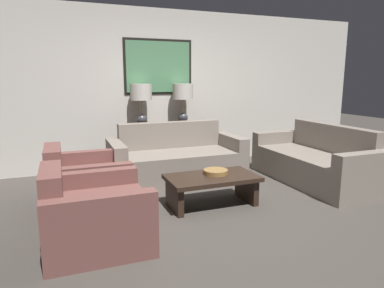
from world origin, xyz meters
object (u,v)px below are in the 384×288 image
table_lamp_right (183,95)px  couch_by_back_wall (176,160)px  decorative_bowl (216,172)px  console_table (163,146)px  armchair_near_camera (94,216)px  coffee_table (212,184)px  table_lamp_left (141,96)px  armchair_near_back_wall (85,184)px  couch_by_side (316,163)px

table_lamp_right → couch_by_back_wall: size_ratio=0.34×
decorative_bowl → couch_by_back_wall: bearing=95.7°
console_table → armchair_near_camera: (-1.38, -2.43, -0.10)m
coffee_table → armchair_near_camera: 1.51m
table_lamp_left → couch_by_back_wall: bearing=-62.7°
armchair_near_back_wall → couch_by_side: bearing=-3.0°
console_table → armchair_near_back_wall: (-1.38, -1.41, -0.10)m
decorative_bowl → armchair_near_back_wall: 1.56m
table_lamp_left → armchair_near_camera: 2.80m
armchair_near_back_wall → table_lamp_left: bearing=54.2°
decorative_bowl → armchair_near_camera: 1.60m
coffee_table → decorative_bowl: size_ratio=3.63×
console_table → armchair_near_back_wall: size_ratio=1.36×
console_table → table_lamp_right: (0.36, 0.00, 0.86)m
table_lamp_left → console_table: bearing=0.0°
table_lamp_right → armchair_near_back_wall: table_lamp_right is taller
console_table → couch_by_side: size_ratio=0.64×
couch_by_back_wall → couch_by_side: (1.87, -0.89, 0.00)m
couch_by_side → decorative_bowl: bearing=-170.9°
couch_by_side → decorative_bowl: size_ratio=6.67×
couch_by_side → armchair_near_back_wall: 3.25m
coffee_table → armchair_near_back_wall: bearing=160.2°
couch_by_side → armchair_near_back_wall: size_ratio=2.11×
decorative_bowl → couch_by_side: bearing=9.1°
table_lamp_right → coffee_table: table_lamp_right is taller
console_table → table_lamp_left: size_ratio=1.87×
table_lamp_left → armchair_near_camera: (-1.02, -2.43, -0.95)m
armchair_near_back_wall → console_table: bearing=45.7°
console_table → armchair_near_back_wall: bearing=-134.3°
couch_by_back_wall → armchair_near_back_wall: bearing=-152.5°
table_lamp_left → armchair_near_back_wall: table_lamp_left is taller
armchair_near_camera → console_table: bearing=60.5°
armchair_near_back_wall → coffee_table: bearing=-19.8°
table_lamp_right → armchair_near_back_wall: (-1.73, -1.41, -0.95)m
couch_by_side → decorative_bowl: 1.78m
couch_by_back_wall → armchair_near_camera: bearing=-128.4°
decorative_bowl → armchair_near_back_wall: (-1.49, 0.45, -0.12)m
table_lamp_right → coffee_table: (-0.32, -1.92, -0.96)m
armchair_near_back_wall → armchair_near_camera: 1.02m
couch_by_back_wall → couch_by_side: size_ratio=1.00×
couch_by_back_wall → decorative_bowl: couch_by_back_wall is taller
table_lamp_right → couch_by_side: bearing=-46.3°
couch_by_back_wall → armchair_near_back_wall: (-1.38, -0.71, -0.01)m
console_table → decorative_bowl: (0.12, -1.86, 0.02)m
table_lamp_left → table_lamp_right: 0.72m
couch_by_side → table_lamp_right: bearing=133.7°
table_lamp_right → couch_by_back_wall: table_lamp_right is taller
console_table → armchair_near_camera: bearing=-119.5°
couch_by_side → coffee_table: 1.86m
console_table → table_lamp_left: bearing=180.0°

